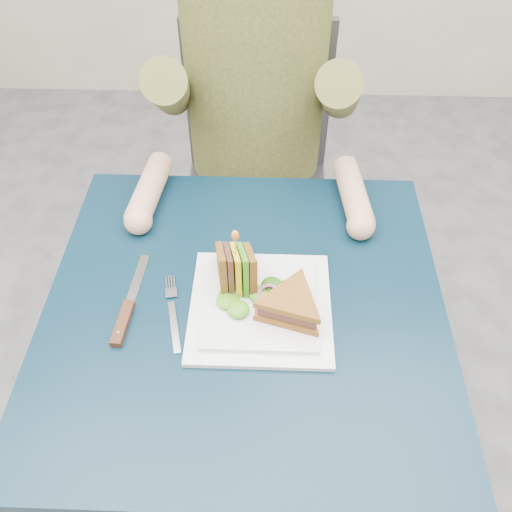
{
  "coord_description": "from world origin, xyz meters",
  "views": [
    {
      "loc": [
        0.04,
        -0.62,
        1.53
      ],
      "look_at": [
        0.02,
        0.04,
        0.82
      ],
      "focal_mm": 38.0,
      "sensor_mm": 36.0,
      "label": 1
    }
  ],
  "objects_px": {
    "diner": "(255,64)",
    "knife": "(126,315)",
    "sandwich_flat": "(291,305)",
    "fork": "(173,314)",
    "table": "(245,328)",
    "sandwich_upright": "(237,271)",
    "plate": "(260,306)",
    "chair": "(257,163)"
  },
  "relations": [
    {
      "from": "fork",
      "to": "chair",
      "type": "bearing_deg",
      "value": 79.57
    },
    {
      "from": "diner",
      "to": "table",
      "type": "bearing_deg",
      "value": -90.0
    },
    {
      "from": "chair",
      "to": "diner",
      "type": "height_order",
      "value": "diner"
    },
    {
      "from": "diner",
      "to": "sandwich_flat",
      "type": "bearing_deg",
      "value": -81.97
    },
    {
      "from": "diner",
      "to": "knife",
      "type": "relative_size",
      "value": 3.36
    },
    {
      "from": "sandwich_upright",
      "to": "sandwich_flat",
      "type": "bearing_deg",
      "value": -34.79
    },
    {
      "from": "table",
      "to": "sandwich_flat",
      "type": "distance_m",
      "value": 0.15
    },
    {
      "from": "sandwich_upright",
      "to": "diner",
      "type": "bearing_deg",
      "value": 88.28
    },
    {
      "from": "sandwich_flat",
      "to": "fork",
      "type": "xyz_separation_m",
      "value": [
        -0.22,
        0.0,
        -0.04
      ]
    },
    {
      "from": "sandwich_upright",
      "to": "fork",
      "type": "xyz_separation_m",
      "value": [
        -0.11,
        -0.07,
        -0.05
      ]
    },
    {
      "from": "table",
      "to": "sandwich_flat",
      "type": "height_order",
      "value": "sandwich_flat"
    },
    {
      "from": "chair",
      "to": "fork",
      "type": "bearing_deg",
      "value": -100.43
    },
    {
      "from": "table",
      "to": "sandwich_upright",
      "type": "xyz_separation_m",
      "value": [
        -0.02,
        0.03,
        0.13
      ]
    },
    {
      "from": "diner",
      "to": "knife",
      "type": "distance_m",
      "value": 0.67
    },
    {
      "from": "plate",
      "to": "sandwich_flat",
      "type": "height_order",
      "value": "sandwich_flat"
    },
    {
      "from": "sandwich_flat",
      "to": "plate",
      "type": "bearing_deg",
      "value": 155.56
    },
    {
      "from": "sandwich_flat",
      "to": "sandwich_upright",
      "type": "height_order",
      "value": "sandwich_upright"
    },
    {
      "from": "table",
      "to": "diner",
      "type": "bearing_deg",
      "value": 90.0
    },
    {
      "from": "plate",
      "to": "sandwich_upright",
      "type": "height_order",
      "value": "sandwich_upright"
    },
    {
      "from": "sandwich_upright",
      "to": "knife",
      "type": "bearing_deg",
      "value": -160.31
    },
    {
      "from": "diner",
      "to": "fork",
      "type": "bearing_deg",
      "value": -102.33
    },
    {
      "from": "sandwich_flat",
      "to": "knife",
      "type": "height_order",
      "value": "sandwich_flat"
    },
    {
      "from": "chair",
      "to": "fork",
      "type": "distance_m",
      "value": 0.75
    },
    {
      "from": "table",
      "to": "diner",
      "type": "xyz_separation_m",
      "value": [
        -0.0,
        0.57,
        0.26
      ]
    },
    {
      "from": "sandwich_flat",
      "to": "knife",
      "type": "distance_m",
      "value": 0.3
    },
    {
      "from": "plate",
      "to": "fork",
      "type": "height_order",
      "value": "plate"
    },
    {
      "from": "diner",
      "to": "knife",
      "type": "xyz_separation_m",
      "value": [
        -0.22,
        -0.6,
        -0.18
      ]
    },
    {
      "from": "chair",
      "to": "knife",
      "type": "xyz_separation_m",
      "value": [
        -0.22,
        -0.72,
        0.2
      ]
    },
    {
      "from": "sandwich_flat",
      "to": "fork",
      "type": "bearing_deg",
      "value": 178.73
    },
    {
      "from": "diner",
      "to": "fork",
      "type": "distance_m",
      "value": 0.64
    },
    {
      "from": "knife",
      "to": "diner",
      "type": "bearing_deg",
      "value": 70.25
    },
    {
      "from": "table",
      "to": "knife",
      "type": "distance_m",
      "value": 0.24
    },
    {
      "from": "table",
      "to": "chair",
      "type": "height_order",
      "value": "chair"
    },
    {
      "from": "sandwich_flat",
      "to": "sandwich_upright",
      "type": "relative_size",
      "value": 1.13
    },
    {
      "from": "chair",
      "to": "knife",
      "type": "relative_size",
      "value": 4.19
    },
    {
      "from": "chair",
      "to": "knife",
      "type": "distance_m",
      "value": 0.77
    },
    {
      "from": "table",
      "to": "knife",
      "type": "height_order",
      "value": "knife"
    },
    {
      "from": "table",
      "to": "sandwich_flat",
      "type": "bearing_deg",
      "value": -22.66
    },
    {
      "from": "sandwich_upright",
      "to": "knife",
      "type": "relative_size",
      "value": 0.68
    },
    {
      "from": "table",
      "to": "diner",
      "type": "distance_m",
      "value": 0.62
    },
    {
      "from": "table",
      "to": "sandwich_flat",
      "type": "relative_size",
      "value": 4.36
    },
    {
      "from": "sandwich_flat",
      "to": "knife",
      "type": "bearing_deg",
      "value": -179.66
    }
  ]
}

